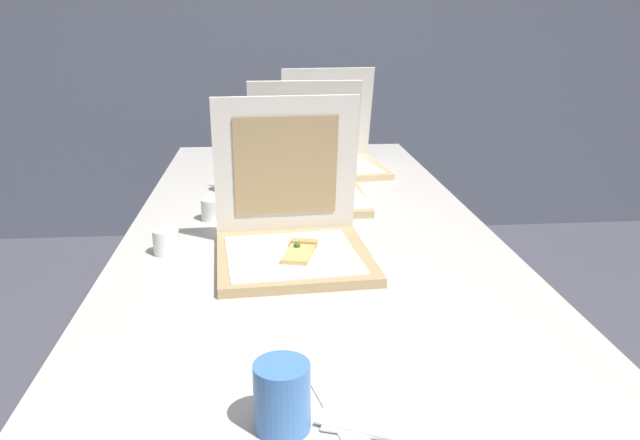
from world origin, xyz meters
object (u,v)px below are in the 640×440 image
object	(u,v)px
pizza_box_front	(292,236)
cup_white_near_center	(166,242)
table	(308,237)
cup_white_far	(224,182)
cup_printed_front	(282,397)
napkin_pile	(374,406)
cup_white_mid	(212,210)
pizza_box_back	(332,155)
pizza_box_middle	(307,184)

from	to	relation	value
pizza_box_front	cup_white_near_center	size ratio (longest dim) A/B	6.07
table	cup_white_far	world-z (taller)	cup_white_far
cup_printed_front	napkin_pile	bearing A→B (deg)	13.96
pizza_box_front	cup_white_near_center	distance (m)	0.31
napkin_pile	cup_white_mid	bearing A→B (deg)	108.16
cup_white_far	napkin_pile	xyz separation A→B (m)	(0.29, -1.24, -0.03)
table	cup_printed_front	size ratio (longest dim) A/B	22.06
table	napkin_pile	distance (m)	0.88
napkin_pile	pizza_box_back	bearing A→B (deg)	86.27
pizza_box_middle	pizza_box_back	world-z (taller)	pizza_box_back
pizza_box_front	napkin_pile	size ratio (longest dim) A/B	1.99
pizza_box_middle	cup_printed_front	distance (m)	1.14
pizza_box_back	cup_printed_front	size ratio (longest dim) A/B	3.97
pizza_box_back	cup_white_far	xyz separation A→B (m)	(-0.39, -0.27, -0.02)
pizza_box_front	cup_printed_front	bearing A→B (deg)	-97.79
table	cup_white_mid	size ratio (longest dim) A/B	35.15
pizza_box_front	cup_printed_front	xyz separation A→B (m)	(-0.04, -0.65, -0.00)
cup_white_near_center	pizza_box_middle	bearing A→B (deg)	49.61
table	cup_white_mid	bearing A→B (deg)	170.07
pizza_box_front	napkin_pile	bearing A→B (deg)	-85.53
pizza_box_front	pizza_box_middle	size ratio (longest dim) A/B	1.05
table	pizza_box_back	bearing A→B (deg)	77.82
cup_white_far	cup_printed_front	xyz separation A→B (m)	(0.15, -1.28, 0.02)
pizza_box_back	cup_white_near_center	xyz separation A→B (m)	(-0.49, -0.84, -0.02)
cup_white_near_center	cup_printed_front	bearing A→B (deg)	-69.65
pizza_box_front	cup_white_far	xyz separation A→B (m)	(-0.20, 0.63, -0.02)
pizza_box_middle	cup_white_far	world-z (taller)	pizza_box_middle
pizza_box_back	napkin_pile	bearing A→B (deg)	-100.66
pizza_box_back	table	bearing A→B (deg)	-109.12
cup_white_mid	cup_printed_front	bearing A→B (deg)	-80.01
cup_white_far	cup_white_near_center	size ratio (longest dim) A/B	1.00
pizza_box_back	napkin_pile	world-z (taller)	pizza_box_back
pizza_box_middle	napkin_pile	size ratio (longest dim) A/B	1.91
table	pizza_box_back	size ratio (longest dim) A/B	5.55
pizza_box_front	napkin_pile	xyz separation A→B (m)	(0.09, -0.62, -0.05)
pizza_box_back	cup_white_near_center	world-z (taller)	pizza_box_back
table	cup_printed_front	xyz separation A→B (m)	(-0.10, -0.92, 0.09)
pizza_box_middle	cup_white_near_center	size ratio (longest dim) A/B	5.81
pizza_box_front	cup_white_far	distance (m)	0.66
pizza_box_front	pizza_box_middle	world-z (taller)	pizza_box_front
pizza_box_middle	cup_white_near_center	xyz separation A→B (m)	(-0.37, -0.44, -0.02)
pizza_box_back	napkin_pile	xyz separation A→B (m)	(-0.10, -1.51, -0.05)
pizza_box_back	cup_white_far	distance (m)	0.47
table	pizza_box_front	xyz separation A→B (m)	(-0.06, -0.26, 0.10)
pizza_box_middle	cup_white_far	xyz separation A→B (m)	(-0.27, 0.14, -0.02)
table	cup_white_far	size ratio (longest dim) A/B	35.15
cup_white_far	napkin_pile	size ratio (longest dim) A/B	0.33
table	cup_white_near_center	world-z (taller)	cup_white_near_center
pizza_box_front	cup_white_mid	size ratio (longest dim) A/B	6.07
table	napkin_pile	world-z (taller)	napkin_pile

